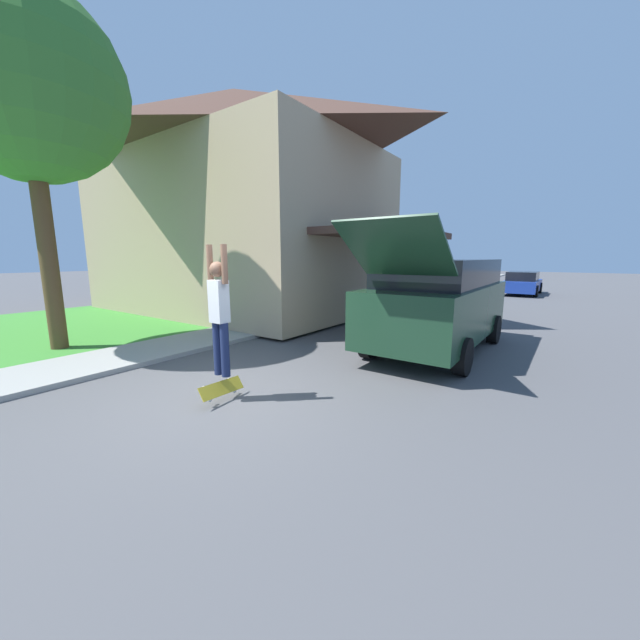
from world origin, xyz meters
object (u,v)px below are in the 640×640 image
object	(u,v)px
car_down_street	(522,283)
skateboard	(222,388)
skateboarder	(219,310)
lawn_tree_near	(26,86)
suv_parked	(439,301)

from	to	relation	value
car_down_street	skateboard	xyz separation A→B (m)	(-1.75, -20.96, -0.45)
skateboarder	skateboard	size ratio (longest dim) A/B	2.42
skateboard	car_down_street	bearing A→B (deg)	85.24
skateboard	skateboarder	bearing A→B (deg)	112.50
car_down_street	skateboard	bearing A→B (deg)	-94.76
lawn_tree_near	skateboarder	xyz separation A→B (m)	(5.46, 0.30, -4.28)
suv_parked	skateboarder	world-z (taller)	suv_parked
lawn_tree_near	skateboard	distance (m)	7.76
car_down_street	skateboard	world-z (taller)	car_down_street
lawn_tree_near	suv_parked	bearing A→B (deg)	36.17
skateboarder	suv_parked	bearing A→B (deg)	70.79
suv_parked	skateboard	distance (m)	5.37
skateboarder	skateboard	xyz separation A→B (m)	(0.02, -0.04, -1.21)
suv_parked	skateboard	xyz separation A→B (m)	(-1.71, -5.00, -0.97)
car_down_street	skateboard	distance (m)	21.04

